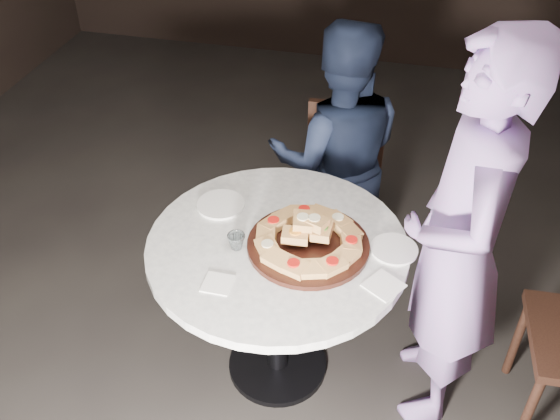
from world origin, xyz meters
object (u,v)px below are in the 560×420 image
Objects in this scene: table at (277,269)px; chair_far at (346,152)px; serving_board at (308,245)px; diner_teal at (457,247)px; water_glass at (236,241)px; focaccia_pile at (308,236)px; diner_navy at (337,159)px.

table is 1.18m from chair_far.
diner_teal reaches higher than serving_board.
focaccia_pile is at bearing 15.31° from water_glass.
serving_board is 0.55× the size of chair_far.
focaccia_pile is 0.57m from diner_teal.
diner_navy reaches higher than table.
table is at bearing -93.21° from diner_teal.
chair_far is at bearing -159.55° from diner_teal.
serving_board is at bearing 14.10° from water_glass.
focaccia_pile reaches higher than serving_board.
focaccia_pile is (-0.00, 0.01, 0.04)m from serving_board.
water_glass is 0.89m from diner_navy.
diner_teal reaches higher than chair_far.
water_glass is (-0.15, -0.07, 0.18)m from table.
chair_far is at bearing 77.43° from water_glass.
diner_teal is (0.70, 0.04, 0.23)m from table.
diner_teal is (0.85, 0.11, 0.05)m from water_glass.
diner_teal reaches higher than focaccia_pile.
table is 0.25m from water_glass.
diner_teal is at bearing 3.95° from serving_board.
water_glass is 1.31m from chair_far.
chair_far is (0.28, 1.24, -0.32)m from water_glass.
diner_teal is (0.57, 0.03, 0.03)m from focaccia_pile.
table is 0.24m from focaccia_pile.
diner_teal is (0.57, 0.04, 0.07)m from serving_board.
diner_teal is (0.57, -1.13, 0.37)m from chair_far.
focaccia_pile is at bearing 79.03° from diner_navy.
diner_teal reaches higher than water_glass.
table is at bearing -176.74° from focaccia_pile.
chair_far is 1.32m from diner_teal.
table is 3.16× the size of focaccia_pile.
chair_far reaches higher than serving_board.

